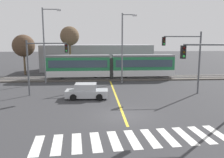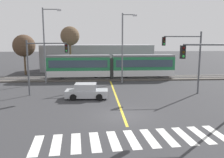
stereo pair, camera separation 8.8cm
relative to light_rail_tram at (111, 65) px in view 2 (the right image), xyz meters
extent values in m
plane|color=#333335|center=(-0.22, -17.29, -2.05)|extent=(200.00, 200.00, 0.00)
cube|color=#4C4742|center=(-0.22, 0.01, -1.96)|extent=(120.00, 4.00, 0.18)
cube|color=#939399|center=(-0.22, -0.71, -1.82)|extent=(120.00, 0.08, 0.10)
cube|color=#939399|center=(-0.22, 0.73, -1.82)|extent=(120.00, 0.08, 0.10)
cube|color=silver|center=(-4.75, 0.01, -1.07)|extent=(9.00, 2.60, 0.90)
cube|color=#237A47|center=(-4.75, 0.01, 0.33)|extent=(9.00, 2.60, 1.90)
cube|color=#384756|center=(-4.75, -1.31, 0.38)|extent=(8.28, 0.04, 1.04)
cube|color=slate|center=(-4.75, 0.01, 1.42)|extent=(9.00, 2.39, 0.28)
cylinder|color=black|center=(-2.27, 0.01, -1.52)|extent=(0.70, 0.20, 0.70)
cylinder|color=black|center=(-7.22, 0.01, -1.52)|extent=(0.70, 0.20, 0.70)
cube|color=silver|center=(4.75, 0.01, -1.07)|extent=(9.00, 2.60, 0.90)
cube|color=#237A47|center=(4.75, 0.01, 0.33)|extent=(9.00, 2.60, 1.90)
cube|color=#384756|center=(4.75, -1.31, 0.38)|extent=(8.28, 0.04, 1.04)
cube|color=slate|center=(4.75, 0.01, 1.42)|extent=(9.00, 2.39, 0.28)
cylinder|color=black|center=(7.22, 0.01, -1.52)|extent=(0.70, 0.20, 0.70)
cylinder|color=black|center=(2.27, 0.01, -1.52)|extent=(0.70, 0.20, 0.70)
cube|color=#2D2D2D|center=(0.00, 0.01, -0.37)|extent=(0.50, 2.34, 2.80)
cube|color=silver|center=(-5.71, -22.15, -2.04)|extent=(0.78, 2.84, 0.01)
cube|color=silver|center=(-4.61, -22.07, -2.04)|extent=(0.78, 2.84, 0.01)
cube|color=silver|center=(-3.51, -21.98, -2.04)|extent=(0.78, 2.84, 0.01)
cube|color=silver|center=(-2.42, -21.89, -2.04)|extent=(0.78, 2.84, 0.01)
cube|color=silver|center=(-1.32, -21.80, -2.04)|extent=(0.78, 2.84, 0.01)
cube|color=silver|center=(-0.22, -21.71, -2.04)|extent=(0.78, 2.84, 0.01)
cube|color=silver|center=(0.87, -21.62, -2.04)|extent=(0.78, 2.84, 0.01)
cube|color=silver|center=(1.97, -21.53, -2.04)|extent=(0.78, 2.84, 0.01)
cube|color=silver|center=(3.07, -21.44, -2.04)|extent=(0.78, 2.84, 0.01)
cube|color=silver|center=(4.16, -21.36, -2.04)|extent=(0.78, 2.84, 0.01)
cube|color=silver|center=(5.26, -21.27, -2.04)|extent=(0.78, 2.84, 0.01)
cube|color=gold|center=(-0.22, -10.85, -2.05)|extent=(0.20, 17.72, 0.01)
cube|color=#B7BABF|center=(-3.23, -11.57, -1.53)|extent=(4.27, 1.89, 0.72)
cube|color=#B7BABF|center=(-3.33, -11.56, -0.85)|extent=(2.17, 1.61, 0.64)
cube|color=#384756|center=(-2.33, -11.61, -0.85)|extent=(0.16, 1.43, 0.52)
cube|color=#384756|center=(-3.29, -10.79, -0.85)|extent=(1.78, 0.12, 0.48)
cylinder|color=black|center=(-1.93, -10.78, -1.73)|extent=(0.65, 0.25, 0.64)
cylinder|color=black|center=(-2.01, -12.48, -1.73)|extent=(0.65, 0.25, 0.64)
cylinder|color=black|center=(-4.45, -10.66, -1.73)|extent=(0.65, 0.25, 0.64)
cylinder|color=black|center=(-4.53, -12.36, -1.73)|extent=(0.65, 0.25, 0.64)
cylinder|color=#515459|center=(-9.32, -9.88, 0.85)|extent=(0.18, 0.18, 5.80)
cylinder|color=#515459|center=(-7.32, -9.88, 3.42)|extent=(4.00, 0.12, 0.12)
cube|color=black|center=(-5.32, -9.88, 2.92)|extent=(0.32, 0.28, 0.90)
sphere|color=#360605|center=(-5.32, -10.03, 3.19)|extent=(0.18, 0.18, 0.18)
sphere|color=#3A2706|center=(-5.32, -10.03, 2.92)|extent=(0.18, 0.18, 0.18)
sphere|color=green|center=(-5.32, -10.03, 2.65)|extent=(0.18, 0.18, 0.18)
cylinder|color=#515459|center=(8.86, -10.17, 1.29)|extent=(0.18, 0.18, 6.69)
cylinder|color=#515459|center=(6.86, -10.17, 4.12)|extent=(4.00, 0.12, 0.12)
cube|color=black|center=(4.86, -10.17, 3.62)|extent=(0.32, 0.28, 0.90)
sphere|color=#360605|center=(4.86, -10.32, 3.89)|extent=(0.18, 0.18, 0.18)
sphere|color=#3A2706|center=(4.86, -10.32, 3.62)|extent=(0.18, 0.18, 0.18)
sphere|color=green|center=(4.86, -10.32, 3.35)|extent=(0.18, 0.18, 0.18)
cylinder|color=#515459|center=(5.36, -19.07, 3.46)|extent=(3.50, 0.12, 0.12)
cube|color=black|center=(3.61, -19.07, 2.96)|extent=(0.32, 0.28, 0.90)
sphere|color=#360605|center=(3.61, -19.22, 3.23)|extent=(0.18, 0.18, 0.18)
sphere|color=#3A2706|center=(3.61, -19.22, 2.96)|extent=(0.18, 0.18, 0.18)
sphere|color=green|center=(3.61, -19.22, 2.69)|extent=(0.18, 0.18, 0.18)
cylinder|color=slate|center=(-9.06, -2.66, 2.91)|extent=(0.20, 0.20, 9.92)
cylinder|color=slate|center=(-8.00, -2.66, 7.67)|extent=(2.13, 0.12, 0.12)
cube|color=#B2B2B7|center=(-6.93, -2.66, 7.57)|extent=(0.56, 0.28, 0.20)
cylinder|color=slate|center=(1.30, -3.10, 2.59)|extent=(0.20, 0.20, 9.27)
cylinder|color=slate|center=(2.11, -3.10, 7.02)|extent=(1.62, 0.12, 0.12)
cube|color=#B2B2B7|center=(2.92, -3.10, 6.92)|extent=(0.56, 0.28, 0.20)
cylinder|color=brown|center=(-14.10, 5.62, 0.00)|extent=(0.32, 0.32, 4.10)
sphere|color=#4C3828|center=(-14.10, 5.62, 2.78)|extent=(3.66, 3.66, 3.66)
cylinder|color=brown|center=(-6.30, 3.55, 0.85)|extent=(0.32, 0.32, 5.80)
sphere|color=brown|center=(-6.30, 3.55, 4.35)|extent=(3.00, 3.00, 3.00)
cube|color=gray|center=(-1.91, 10.83, 0.37)|extent=(20.66, 6.00, 4.83)
camera|label=1|loc=(-2.44, -34.88, 3.82)|focal=38.00mm
camera|label=2|loc=(-2.35, -34.89, 3.82)|focal=38.00mm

